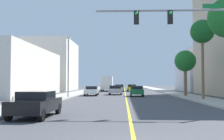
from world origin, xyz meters
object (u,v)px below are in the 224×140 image
(palm_mid, at_px, (202,33))
(palm_far, at_px, (185,62))
(car_yellow, at_px, (132,88))
(traffic_signal_mast, at_px, (198,32))
(car_white, at_px, (92,91))
(car_gray, at_px, (119,88))
(car_green, at_px, (137,91))
(car_silver, at_px, (115,90))
(delivery_truck, at_px, (107,83))
(street_lamp, at_px, (68,63))
(car_black, at_px, (36,104))

(palm_mid, bearing_deg, palm_far, 91.05)
(palm_far, relative_size, car_yellow, 1.39)
(traffic_signal_mast, bearing_deg, car_white, 113.03)
(car_white, xyz_separation_m, car_yellow, (6.35, 18.22, 0.05))
(traffic_signal_mast, distance_m, car_gray, 38.41)
(car_green, xyz_separation_m, car_yellow, (-0.07, 20.08, 0.02))
(traffic_signal_mast, xyz_separation_m, palm_far, (3.59, 19.13, -0.38))
(car_green, bearing_deg, car_white, 166.00)
(car_white, distance_m, car_silver, 4.41)
(palm_far, relative_size, car_gray, 1.43)
(car_yellow, distance_m, delivery_truck, 5.43)
(palm_mid, relative_size, car_silver, 2.09)
(traffic_signal_mast, distance_m, palm_mid, 12.49)
(car_green, height_order, car_white, car_green)
(palm_mid, bearing_deg, delivery_truck, 112.12)
(delivery_truck, bearing_deg, car_yellow, -11.12)
(street_lamp, height_order, car_white, street_lamp)
(palm_mid, relative_size, car_yellow, 1.95)
(car_yellow, bearing_deg, car_gray, -141.50)
(car_gray, bearing_deg, car_green, -80.85)
(traffic_signal_mast, xyz_separation_m, car_white, (-9.24, 21.75, -4.36))
(car_yellow, bearing_deg, car_black, -101.07)
(car_black, relative_size, delivery_truck, 0.50)
(car_green, relative_size, car_white, 0.90)
(car_green, distance_m, car_silver, 5.63)
(car_green, distance_m, car_black, 23.12)
(street_lamp, relative_size, car_gray, 1.76)
(car_white, relative_size, delivery_truck, 0.53)
(palm_far, distance_m, car_black, 25.39)
(palm_mid, distance_m, car_white, 17.63)
(palm_far, height_order, car_green, palm_far)
(car_white, bearing_deg, car_green, 162.56)
(car_silver, height_order, delivery_truck, delivery_truck)
(palm_far, distance_m, car_green, 7.58)
(car_gray, bearing_deg, traffic_signal_mast, -80.97)
(palm_mid, relative_size, car_green, 2.05)
(car_black, bearing_deg, traffic_signal_mast, -166.10)
(car_gray, distance_m, car_silver, 13.17)
(car_black, bearing_deg, car_green, -106.19)
(traffic_signal_mast, relative_size, car_yellow, 2.13)
(palm_mid, xyz_separation_m, car_white, (-12.97, 10.02, -6.48))
(traffic_signal_mast, height_order, street_lamp, street_lamp)
(palm_far, xyz_separation_m, car_white, (-12.84, 2.62, -3.98))
(car_black, height_order, delivery_truck, delivery_truck)
(car_white, bearing_deg, palm_mid, 141.06)
(car_green, distance_m, car_yellow, 20.08)
(palm_mid, bearing_deg, car_green, 128.78)
(traffic_signal_mast, relative_size, car_black, 2.15)
(traffic_signal_mast, distance_m, car_white, 24.03)
(palm_far, height_order, delivery_truck, palm_far)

